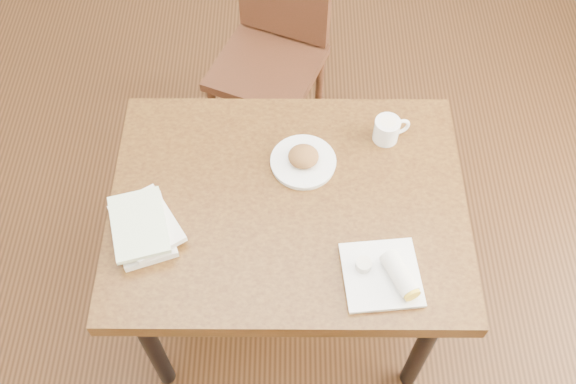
{
  "coord_description": "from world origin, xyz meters",
  "views": [
    {
      "loc": [
        0.0,
        -1.09,
        2.45
      ],
      "look_at": [
        0.0,
        0.0,
        0.8
      ],
      "focal_mm": 40.0,
      "sensor_mm": 36.0,
      "label": 1
    }
  ],
  "objects_px": {
    "plate_scone": "(303,160)",
    "coffee_mug": "(388,129)",
    "table": "(288,215)",
    "chair_far": "(274,41)",
    "book_stack": "(143,226)",
    "plate_burrito": "(387,275)"
  },
  "relations": [
    {
      "from": "table",
      "to": "plate_scone",
      "type": "bearing_deg",
      "value": 71.13
    },
    {
      "from": "table",
      "to": "chair_far",
      "type": "xyz_separation_m",
      "value": [
        -0.06,
        0.92,
        -0.12
      ]
    },
    {
      "from": "plate_scone",
      "to": "book_stack",
      "type": "bearing_deg",
      "value": -152.07
    },
    {
      "from": "table",
      "to": "coffee_mug",
      "type": "relative_size",
      "value": 9.04
    },
    {
      "from": "plate_scone",
      "to": "book_stack",
      "type": "distance_m",
      "value": 0.55
    },
    {
      "from": "chair_far",
      "to": "coffee_mug",
      "type": "xyz_separation_m",
      "value": [
        0.39,
        -0.67,
        0.25
      ]
    },
    {
      "from": "table",
      "to": "book_stack",
      "type": "relative_size",
      "value": 3.93
    },
    {
      "from": "book_stack",
      "to": "plate_scone",
      "type": "bearing_deg",
      "value": 27.93
    },
    {
      "from": "plate_burrito",
      "to": "plate_scone",
      "type": "bearing_deg",
      "value": 120.03
    },
    {
      "from": "chair_far",
      "to": "book_stack",
      "type": "xyz_separation_m",
      "value": [
        -0.37,
        -1.04,
        0.23
      ]
    },
    {
      "from": "table",
      "to": "plate_scone",
      "type": "distance_m",
      "value": 0.19
    },
    {
      "from": "chair_far",
      "to": "plate_burrito",
      "type": "height_order",
      "value": "chair_far"
    },
    {
      "from": "coffee_mug",
      "to": "plate_burrito",
      "type": "distance_m",
      "value": 0.52
    },
    {
      "from": "plate_burrito",
      "to": "chair_far",
      "type": "bearing_deg",
      "value": 106.34
    },
    {
      "from": "plate_burrito",
      "to": "book_stack",
      "type": "bearing_deg",
      "value": 167.98
    },
    {
      "from": "plate_scone",
      "to": "coffee_mug",
      "type": "bearing_deg",
      "value": 21.38
    },
    {
      "from": "chair_far",
      "to": "plate_scone",
      "type": "xyz_separation_m",
      "value": [
        0.11,
        -0.78,
        0.22
      ]
    },
    {
      "from": "book_stack",
      "to": "plate_burrito",
      "type": "bearing_deg",
      "value": -12.02
    },
    {
      "from": "coffee_mug",
      "to": "book_stack",
      "type": "height_order",
      "value": "coffee_mug"
    },
    {
      "from": "table",
      "to": "coffee_mug",
      "type": "xyz_separation_m",
      "value": [
        0.33,
        0.25,
        0.13
      ]
    },
    {
      "from": "table",
      "to": "plate_burrito",
      "type": "height_order",
      "value": "plate_burrito"
    },
    {
      "from": "book_stack",
      "to": "chair_far",
      "type": "bearing_deg",
      "value": 70.24
    }
  ]
}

